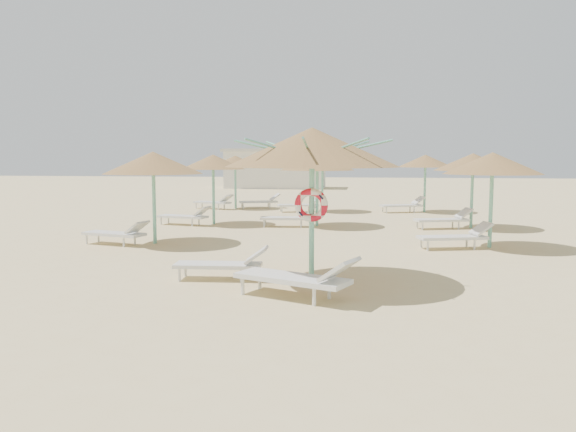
# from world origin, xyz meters

# --- Properties ---
(ground) EXTENTS (120.00, 120.00, 0.00)m
(ground) POSITION_xyz_m (0.00, 0.00, 0.00)
(ground) COLOR #D0B97F
(ground) RESTS_ON ground
(main_palapa) EXTENTS (3.52, 3.52, 3.16)m
(main_palapa) POSITION_xyz_m (0.47, -0.02, 2.75)
(main_palapa) COLOR #6EBFA6
(main_palapa) RESTS_ON ground
(lounger_main_a) EXTENTS (1.99, 0.72, 0.71)m
(lounger_main_a) POSITION_xyz_m (-1.36, -0.07, 0.34)
(lounger_main_a) COLOR silver
(lounger_main_a) RESTS_ON ground
(lounger_main_b) EXTENTS (2.39, 1.55, 0.84)m
(lounger_main_b) POSITION_xyz_m (0.39, -1.46, 0.40)
(lounger_main_b) COLOR silver
(lounger_main_b) RESTS_ON ground
(palapa_field) EXTENTS (13.75, 14.15, 2.72)m
(palapa_field) POSITION_xyz_m (0.17, 9.85, 2.32)
(palapa_field) COLOR #6EBFA6
(palapa_field) RESTS_ON ground
(service_hut) EXTENTS (8.40, 4.40, 3.25)m
(service_hut) POSITION_xyz_m (-6.00, 35.00, 1.64)
(service_hut) COLOR silver
(service_hut) RESTS_ON ground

